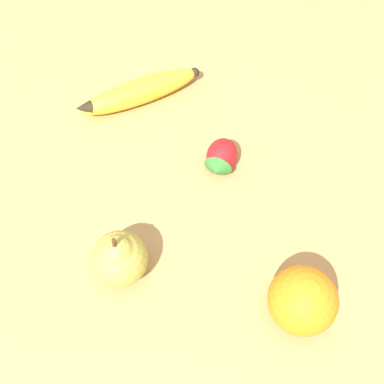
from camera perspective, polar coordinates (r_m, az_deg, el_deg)
ground_plane at (r=0.60m, az=-2.63°, el=-0.17°), size 3.00×3.00×0.00m
banana at (r=0.69m, az=-6.72°, el=12.54°), size 0.11×0.19×0.04m
orange at (r=0.52m, az=13.87°, el=-13.18°), size 0.08×0.08×0.08m
pear at (r=0.53m, az=-9.21°, el=-8.21°), size 0.07×0.07×0.08m
strawberry at (r=0.61m, az=3.69°, el=4.36°), size 0.06×0.07×0.04m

